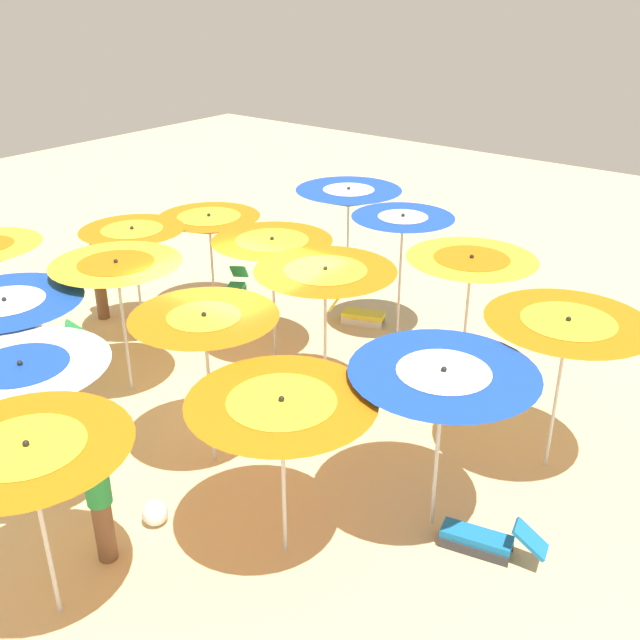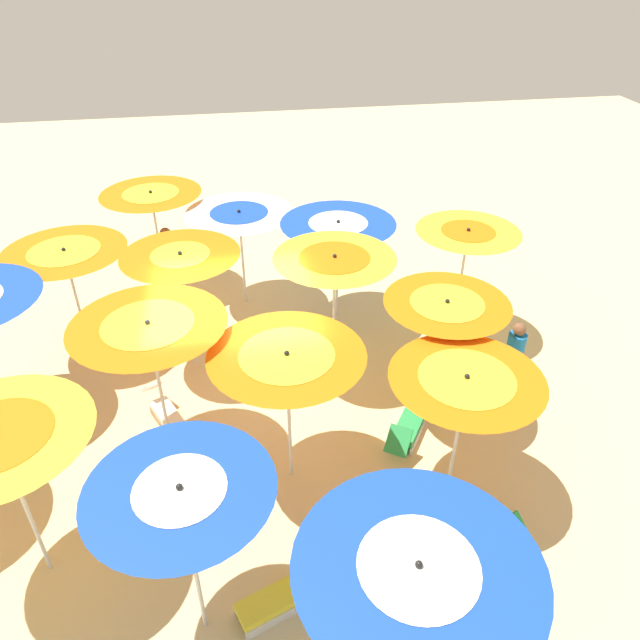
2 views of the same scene
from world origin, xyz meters
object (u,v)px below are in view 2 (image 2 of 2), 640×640
object	(u,v)px
lounger_4	(408,428)
beach_ball	(175,316)
beach_umbrella_9	(287,365)
lounger_1	(165,410)
beach_umbrella_3	(152,200)
beach_umbrella_5	(334,267)
beach_umbrella_8	(465,389)
beach_umbrella_1	(338,230)
beach_umbrella_14	(0,446)
lounger_5	(453,346)
beach_umbrella_7	(67,261)
beach_umbrella_4	(446,311)
beach_umbrella_10	(150,334)
beach_umbrella_0	(467,240)
beachgoer_1	(170,265)
lounger_3	(485,522)
beach_umbrella_12	(417,579)
lounger_2	(279,596)
beach_umbrella_2	(240,220)
beach_umbrella_6	(182,265)
beachgoer_0	(512,363)
beach_umbrella_13	(182,499)

from	to	relation	value
lounger_4	beach_ball	size ratio (longest dim) A/B	3.69
beach_umbrella_9	lounger_1	world-z (taller)	beach_umbrella_9
lounger_1	beach_umbrella_3	bearing A→B (deg)	157.19
beach_umbrella_5	beach_umbrella_8	distance (m)	3.36
beach_umbrella_8	beach_umbrella_1	bearing A→B (deg)	8.72
beach_umbrella_9	beach_umbrella_14	size ratio (longest dim) A/B	0.95
lounger_5	beach_umbrella_7	bearing A→B (deg)	115.78
beach_umbrella_4	beach_umbrella_10	bearing A→B (deg)	92.02
beach_umbrella_3	beach_ball	bearing A→B (deg)	-170.16
beach_umbrella_4	beach_umbrella_9	bearing A→B (deg)	110.99
beach_umbrella_14	lounger_4	bearing A→B (deg)	-74.10
beach_umbrella_4	beach_umbrella_5	xyz separation A→B (m)	(1.49, 1.47, 0.10)
beach_umbrella_9	beach_umbrella_5	bearing A→B (deg)	-24.30
beach_umbrella_0	beachgoer_1	bearing A→B (deg)	70.23
beach_umbrella_7	lounger_3	size ratio (longest dim) A/B	1.89
beach_umbrella_5	lounger_4	size ratio (longest dim) A/B	1.90
beach_umbrella_1	beachgoer_1	bearing A→B (deg)	72.71
beach_umbrella_12	lounger_2	xyz separation A→B (m)	(1.22, 1.18, -1.92)
beach_umbrella_9	beach_umbrella_10	bearing A→B (deg)	65.36
beach_umbrella_5	lounger_5	world-z (taller)	beach_umbrella_5
beach_umbrella_2	lounger_3	world-z (taller)	beach_umbrella_2
beach_umbrella_1	lounger_4	bearing A→B (deg)	-173.32
beach_umbrella_6	lounger_4	size ratio (longest dim) A/B	1.90
beach_umbrella_6	beach_umbrella_8	size ratio (longest dim) A/B	1.11
beach_umbrella_2	beachgoer_0	xyz separation A→B (m)	(-4.14, -4.23, -1.08)
lounger_2	lounger_3	bearing A→B (deg)	171.30
beach_umbrella_1	beachgoer_0	bearing A→B (deg)	-143.92
beach_umbrella_2	lounger_3	bearing A→B (deg)	-156.81
beach_umbrella_5	beach_ball	world-z (taller)	beach_umbrella_5
beach_umbrella_14	lounger_1	bearing A→B (deg)	-28.02
beach_umbrella_4	beachgoer_1	bearing A→B (deg)	46.26
beach_umbrella_9	beach_umbrella_12	world-z (taller)	beach_umbrella_12
beach_umbrella_2	beachgoer_0	bearing A→B (deg)	-134.41
beach_umbrella_8	lounger_1	distance (m)	5.05
beach_umbrella_13	beachgoer_1	size ratio (longest dim) A/B	1.35
beach_umbrella_7	beach_umbrella_8	distance (m)	7.32
beach_umbrella_9	lounger_5	xyz separation A→B (m)	(2.48, -3.48, -1.89)
beach_umbrella_9	beach_umbrella_12	distance (m)	3.41
beachgoer_0	lounger_2	bearing A→B (deg)	171.29
beach_umbrella_1	beach_umbrella_13	bearing A→B (deg)	155.95
beach_umbrella_0	lounger_3	xyz separation A→B (m)	(-4.72, 1.31, -1.86)
beach_umbrella_6	lounger_2	xyz separation A→B (m)	(-5.12, -1.02, -1.91)
beach_umbrella_8	beach_umbrella_14	distance (m)	5.61
beach_umbrella_4	beach_umbrella_14	distance (m)	6.25
beach_umbrella_12	beach_umbrella_14	world-z (taller)	beach_umbrella_14
lounger_1	beachgoer_0	distance (m)	5.88
beach_umbrella_0	lounger_1	size ratio (longest dim) A/B	1.95
beach_umbrella_1	beach_umbrella_4	distance (m)	3.38
beach_umbrella_6	beach_umbrella_4	bearing A→B (deg)	-116.70
beach_umbrella_1	beach_umbrella_8	world-z (taller)	beach_umbrella_1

